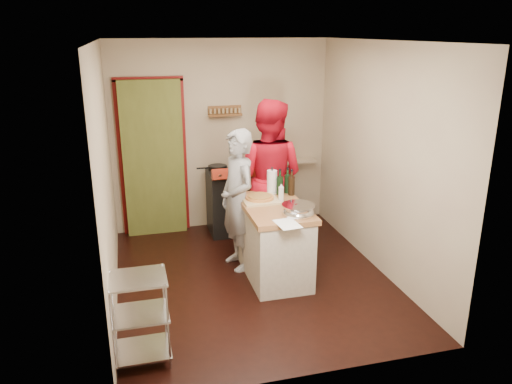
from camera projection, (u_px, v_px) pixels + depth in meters
floor at (253, 278)px, 5.70m from camera, size 3.50×3.50×0.00m
back_wall at (175, 150)px, 6.84m from camera, size 3.00×0.44×2.60m
left_wall at (106, 179)px, 4.94m from camera, size 0.04×3.50×2.60m
right_wall at (380, 160)px, 5.66m from camera, size 0.04×3.50×2.60m
ceiling at (252, 40)px, 4.89m from camera, size 3.00×3.50×0.02m
stove at (231, 201)px, 6.88m from camera, size 0.60×0.63×1.00m
wire_shelving at (140, 315)px, 4.16m from camera, size 0.48×0.40×0.80m
island at (274, 239)px, 5.63m from camera, size 0.67×1.29×1.17m
person_stripe at (238, 200)px, 5.75m from camera, size 0.52×0.68×1.66m
person_red at (268, 177)px, 6.20m from camera, size 1.18×1.12×1.92m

